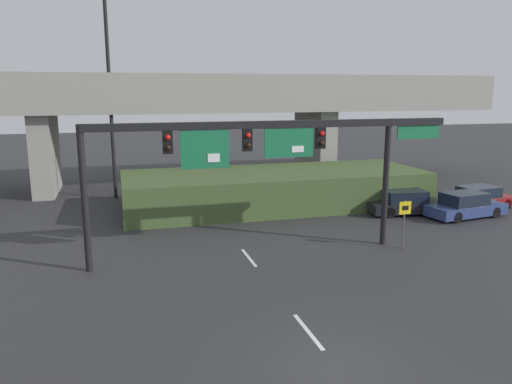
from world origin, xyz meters
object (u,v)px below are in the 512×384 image
object	(u,v)px
highway_light_pole_near	(109,79)
parked_sedan_mid_right	(465,206)
parked_sedan_far_right	(479,198)
signal_gantry	(267,147)
parked_sedan_near_right	(406,203)
speed_limit_sign	(404,217)

from	to	relation	value
highway_light_pole_near	parked_sedan_mid_right	size ratio (longest dim) A/B	3.07
parked_sedan_far_right	signal_gantry	bearing A→B (deg)	-168.13
parked_sedan_mid_right	parked_sedan_far_right	xyz separation A→B (m)	(2.35, 1.68, -0.03)
parked_sedan_far_right	parked_sedan_near_right	bearing A→B (deg)	174.07
speed_limit_sign	parked_sedan_mid_right	size ratio (longest dim) A/B	0.47
signal_gantry	parked_sedan_mid_right	xyz separation A→B (m)	(13.13, 3.32, -4.22)
parked_sedan_mid_right	parked_sedan_far_right	world-z (taller)	parked_sedan_mid_right
parked_sedan_mid_right	signal_gantry	bearing A→B (deg)	-173.86
parked_sedan_near_right	parked_sedan_mid_right	bearing A→B (deg)	-24.35
parked_sedan_mid_right	parked_sedan_far_right	size ratio (longest dim) A/B	1.08
signal_gantry	parked_sedan_near_right	distance (m)	12.16
speed_limit_sign	highway_light_pole_near	bearing A→B (deg)	130.41
parked_sedan_near_right	parked_sedan_far_right	xyz separation A→B (m)	(5.23, 0.01, -0.02)
parked_sedan_near_right	signal_gantry	bearing A→B (deg)	-148.28
speed_limit_sign	parked_sedan_near_right	xyz separation A→B (m)	(3.84, 5.91, -0.86)
speed_limit_sign	highway_light_pole_near	xyz separation A→B (m)	(-12.91, 15.16, 6.48)
signal_gantry	parked_sedan_mid_right	world-z (taller)	signal_gantry
parked_sedan_mid_right	parked_sedan_near_right	bearing A→B (deg)	141.85
speed_limit_sign	parked_sedan_far_right	world-z (taller)	speed_limit_sign
speed_limit_sign	highway_light_pole_near	distance (m)	20.94
signal_gantry	parked_sedan_near_right	bearing A→B (deg)	25.94
parked_sedan_mid_right	parked_sedan_far_right	bearing A→B (deg)	27.49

